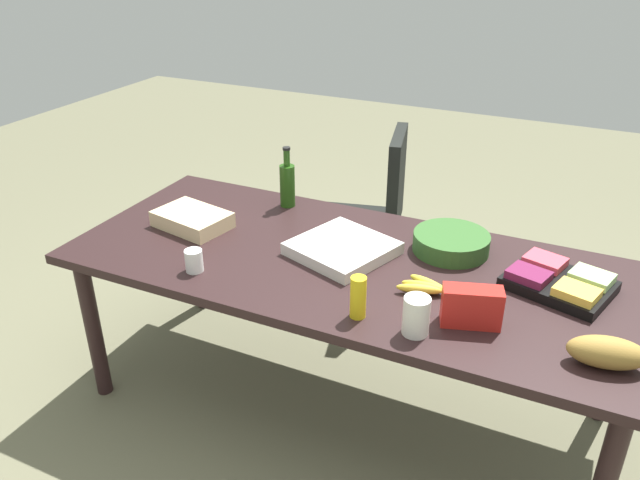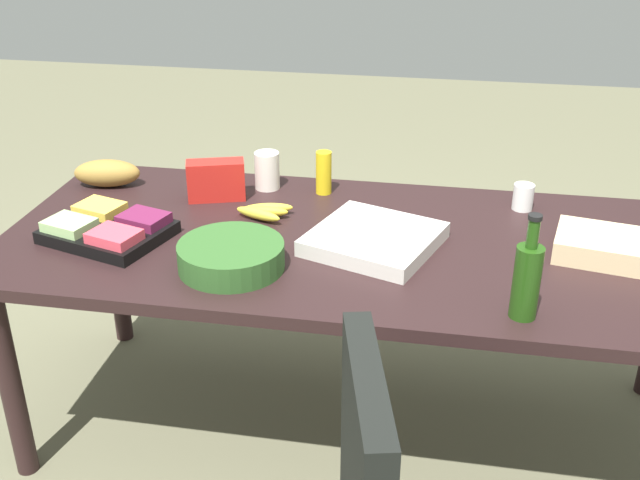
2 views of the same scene
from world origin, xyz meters
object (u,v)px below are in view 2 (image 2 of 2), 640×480
object	(u,v)px
paper_cup	(523,197)
conference_table	(361,260)
pizza_box	(374,239)
wine_bottle	(527,279)
banana_bunch	(263,211)
mayo_jar	(267,170)
mustard_bottle	(324,173)
salad_bowl	(231,256)
fruit_platter	(108,229)
chip_bag_red	(216,180)
bread_loaf	(107,173)
sheet_cake	(611,247)

from	to	relation	value
paper_cup	conference_table	bearing A→B (deg)	-146.66
pizza_box	conference_table	bearing A→B (deg)	157.35
pizza_box	wine_bottle	distance (m)	0.55
paper_cup	wine_bottle	size ratio (longest dim) A/B	0.31
banana_bunch	mayo_jar	size ratio (longest dim) A/B	1.42
conference_table	mustard_bottle	distance (m)	0.43
salad_bowl	pizza_box	bearing A→B (deg)	28.27
banana_bunch	fruit_platter	xyz separation A→B (m)	(-0.45, -0.23, 0.01)
chip_bag_red	mayo_jar	distance (m)	0.20
mayo_jar	paper_cup	bearing A→B (deg)	-1.88
salad_bowl	bread_loaf	bearing A→B (deg)	139.51
bread_loaf	salad_bowl	size ratio (longest dim) A/B	0.77
wine_bottle	mustard_bottle	bearing A→B (deg)	132.05
pizza_box	wine_bottle	size ratio (longest dim) A/B	1.23
chip_bag_red	paper_cup	bearing A→B (deg)	5.33
mayo_jar	salad_bowl	size ratio (longest dim) A/B	0.43
fruit_platter	wine_bottle	world-z (taller)	wine_bottle
mayo_jar	bread_loaf	size ratio (longest dim) A/B	0.57
mustard_bottle	paper_cup	xyz separation A→B (m)	(0.70, -0.02, -0.03)
mustard_bottle	chip_bag_red	bearing A→B (deg)	-161.82
fruit_platter	bread_loaf	xyz separation A→B (m)	(-0.18, 0.41, 0.02)
chip_bag_red	bread_loaf	bearing A→B (deg)	174.10
conference_table	paper_cup	size ratio (longest dim) A/B	25.48
wine_bottle	sheet_cake	xyz separation A→B (m)	(0.28, 0.39, -0.08)
banana_bunch	mustard_bottle	xyz separation A→B (m)	(0.16, 0.25, 0.05)
bread_loaf	mustard_bottle	bearing A→B (deg)	5.40
salad_bowl	banana_bunch	bearing A→B (deg)	89.01
conference_table	banana_bunch	xyz separation A→B (m)	(-0.35, 0.11, 0.10)
banana_bunch	salad_bowl	bearing A→B (deg)	-90.99
bread_loaf	salad_bowl	world-z (taller)	bread_loaf
conference_table	bread_loaf	distance (m)	1.03
mustard_bottle	fruit_platter	bearing A→B (deg)	-141.55
banana_bunch	mayo_jar	xyz separation A→B (m)	(-0.05, 0.26, 0.04)
sheet_cake	salad_bowl	distance (m)	1.14
banana_bunch	paper_cup	distance (m)	0.89
mustard_bottle	sheet_cake	distance (m)	1.00
paper_cup	salad_bowl	world-z (taller)	paper_cup
sheet_cake	bread_loaf	size ratio (longest dim) A/B	1.33
conference_table	chip_bag_red	size ratio (longest dim) A/B	11.46
mayo_jar	paper_cup	size ratio (longest dim) A/B	1.51
fruit_platter	conference_table	bearing A→B (deg)	9.09
conference_table	salad_bowl	distance (m)	0.45
conference_table	mayo_jar	bearing A→B (deg)	137.27
paper_cup	salad_bowl	xyz separation A→B (m)	(-0.87, -0.59, -0.01)
chip_bag_red	paper_cup	size ratio (longest dim) A/B	2.22
salad_bowl	paper_cup	bearing A→B (deg)	34.16
paper_cup	pizza_box	bearing A→B (deg)	-141.42
fruit_platter	mayo_jar	world-z (taller)	mayo_jar
chip_bag_red	sheet_cake	xyz separation A→B (m)	(1.30, -0.22, -0.04)
fruit_platter	sheet_cake	distance (m)	1.55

